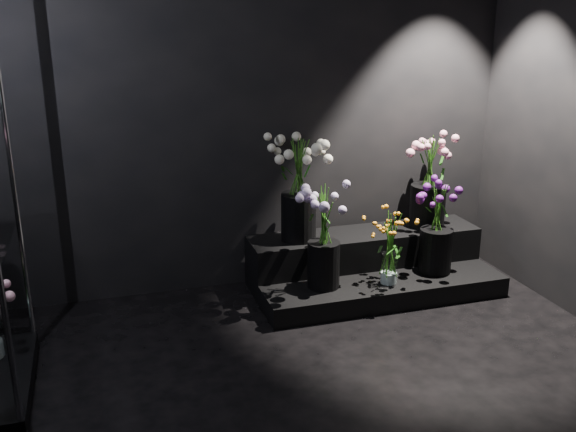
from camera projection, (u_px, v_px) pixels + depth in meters
name	position (u px, v px, depth m)	size (l,w,h in m)	color
wall_back	(238.00, 95.00, 4.41)	(4.00, 4.00, 0.00)	black
display_riser	(370.00, 266.00, 4.72)	(1.74, 0.77, 0.39)	black
bouquet_orange_bells	(390.00, 248.00, 4.38)	(0.31, 0.31, 0.50)	white
bouquet_lilac	(324.00, 228.00, 4.28)	(0.43, 0.43, 0.73)	black
bouquet_purple	(437.00, 225.00, 4.56)	(0.38, 0.38, 0.64)	black
bouquet_cream_roses	(299.00, 181.00, 4.47)	(0.53, 0.53, 0.73)	black
bouquet_pink_roses	(429.00, 175.00, 4.76)	(0.41, 0.41, 0.72)	black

